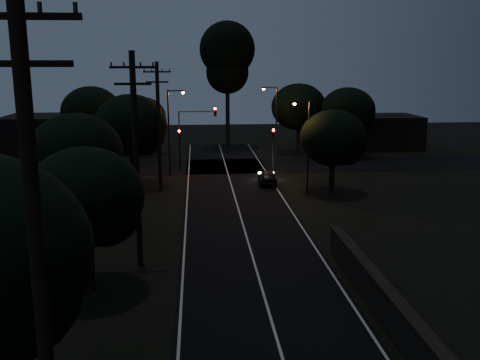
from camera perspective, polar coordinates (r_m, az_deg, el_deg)
road_surface at (r=44.32m, az=-0.76°, el=-1.17°), size 60.00×70.00×0.03m
utility_pole_near at (r=11.13m, az=-20.58°, el=-10.45°), size 2.20×0.30×12.00m
utility_pole_mid at (r=27.43m, az=-11.03°, el=2.36°), size 2.20×0.30×11.00m
utility_pole_far at (r=44.24m, az=-8.67°, el=5.87°), size 2.20×0.30×10.50m
tree_left_b at (r=24.98m, az=-15.79°, el=-2.04°), size 5.32×5.32×6.76m
tree_left_c at (r=34.98m, az=-16.77°, el=2.60°), size 5.85×5.85×7.38m
tree_left_d at (r=46.35m, az=-11.33°, el=5.58°), size 6.20×6.20×7.86m
tree_far_nw at (r=62.33m, az=-10.15°, el=6.56°), size 5.21×5.21×6.60m
tree_far_w at (r=58.96m, az=-15.38°, el=6.91°), size 6.29×6.29×8.02m
tree_far_ne at (r=63.13m, az=6.49°, el=7.63°), size 6.40×6.40×8.09m
tree_far_e at (r=61.43m, az=11.63°, el=7.13°), size 6.12×6.12×7.76m
tree_right_a at (r=43.63m, az=10.16°, el=4.28°), size 5.33×5.33×6.78m
tall_pine at (r=66.97m, az=-1.36°, el=13.00°), size 6.78×6.78×15.41m
building_left at (r=66.60m, az=-19.56°, el=4.61°), size 10.00×8.00×4.40m
building_right at (r=69.31m, az=14.73°, el=5.03°), size 9.00×7.00×4.00m
signal_left at (r=52.42m, az=-6.47°, el=4.02°), size 0.28×0.35×4.10m
signal_right at (r=52.94m, az=3.55°, el=4.15°), size 0.28×0.35×4.10m
signal_mast at (r=52.20m, az=-4.66°, el=5.68°), size 3.70×0.35×6.25m
streetlight_a at (r=50.24m, az=-7.40°, el=5.70°), size 1.66×0.26×8.00m
streetlight_b at (r=56.76m, az=3.71°, el=6.54°), size 1.66×0.26×8.00m
streetlight_c at (r=43.19m, az=7.09°, el=4.24°), size 1.46×0.26×7.50m
car at (r=46.70m, az=2.97°, el=0.30°), size 1.71×3.81×1.27m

